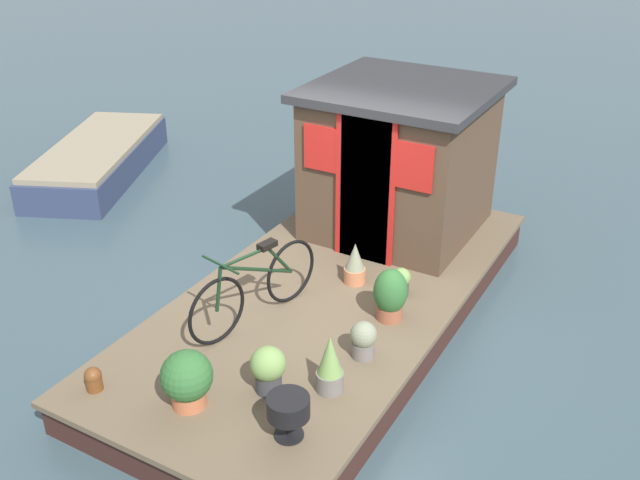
{
  "coord_description": "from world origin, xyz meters",
  "views": [
    {
      "loc": [
        -5.82,
        -3.19,
        4.47
      ],
      "look_at": [
        -0.2,
        0.0,
        1.09
      ],
      "focal_mm": 40.56,
      "sensor_mm": 36.0,
      "label": 1
    }
  ],
  "objects_px": {
    "potted_plant_geranium": "(187,378)",
    "charcoal_grill": "(288,409)",
    "bicycle": "(256,287)",
    "dinghy_boat": "(98,159)",
    "mooring_bollard": "(93,379)",
    "potted_plant_mint": "(363,339)",
    "potted_plant_rosemary": "(355,264)",
    "houseboat_cabin": "(400,159)",
    "potted_plant_succulent": "(268,368)",
    "potted_plant_lavender": "(390,294)",
    "potted_plant_basil": "(330,365)",
    "potted_plant_fern": "(401,281)"
  },
  "relations": [
    {
      "from": "houseboat_cabin",
      "to": "potted_plant_rosemary",
      "type": "bearing_deg",
      "value": -173.82
    },
    {
      "from": "potted_plant_succulent",
      "to": "potted_plant_mint",
      "type": "relative_size",
      "value": 1.2
    },
    {
      "from": "potted_plant_mint",
      "to": "dinghy_boat",
      "type": "xyz_separation_m",
      "value": [
        2.7,
        6.08,
        -0.31
      ]
    },
    {
      "from": "bicycle",
      "to": "mooring_bollard",
      "type": "relative_size",
      "value": 7.35
    },
    {
      "from": "potted_plant_basil",
      "to": "potted_plant_succulent",
      "type": "bearing_deg",
      "value": 121.21
    },
    {
      "from": "houseboat_cabin",
      "to": "mooring_bollard",
      "type": "bearing_deg",
      "value": 166.87
    },
    {
      "from": "houseboat_cabin",
      "to": "potted_plant_mint",
      "type": "xyz_separation_m",
      "value": [
        -2.61,
        -0.84,
        -0.73
      ]
    },
    {
      "from": "potted_plant_geranium",
      "to": "charcoal_grill",
      "type": "distance_m",
      "value": 0.94
    },
    {
      "from": "houseboat_cabin",
      "to": "potted_plant_geranium",
      "type": "xyz_separation_m",
      "value": [
        -3.95,
        0.13,
        -0.64
      ]
    },
    {
      "from": "mooring_bollard",
      "to": "potted_plant_mint",
      "type": "bearing_deg",
      "value": -48.92
    },
    {
      "from": "bicycle",
      "to": "potted_plant_mint",
      "type": "xyz_separation_m",
      "value": [
        -0.02,
        -1.2,
        -0.19
      ]
    },
    {
      "from": "potted_plant_lavender",
      "to": "potted_plant_rosemary",
      "type": "height_order",
      "value": "potted_plant_lavender"
    },
    {
      "from": "dinghy_boat",
      "to": "potted_plant_succulent",
      "type": "bearing_deg",
      "value": -122.44
    },
    {
      "from": "potted_plant_lavender",
      "to": "dinghy_boat",
      "type": "distance_m",
      "value": 6.36
    },
    {
      "from": "potted_plant_lavender",
      "to": "potted_plant_basil",
      "type": "distance_m",
      "value": 1.27
    },
    {
      "from": "potted_plant_succulent",
      "to": "houseboat_cabin",
      "type": "bearing_deg",
      "value": 5.78
    },
    {
      "from": "potted_plant_fern",
      "to": "charcoal_grill",
      "type": "bearing_deg",
      "value": -177.77
    },
    {
      "from": "potted_plant_lavender",
      "to": "potted_plant_rosemary",
      "type": "xyz_separation_m",
      "value": [
        0.46,
        0.63,
        -0.05
      ]
    },
    {
      "from": "charcoal_grill",
      "to": "houseboat_cabin",
      "type": "bearing_deg",
      "value": 11.71
    },
    {
      "from": "houseboat_cabin",
      "to": "dinghy_boat",
      "type": "height_order",
      "value": "houseboat_cabin"
    },
    {
      "from": "bicycle",
      "to": "potted_plant_fern",
      "type": "relative_size",
      "value": 5.16
    },
    {
      "from": "potted_plant_succulent",
      "to": "mooring_bollard",
      "type": "xyz_separation_m",
      "value": [
        -0.74,
        1.33,
        -0.13
      ]
    },
    {
      "from": "charcoal_grill",
      "to": "dinghy_boat",
      "type": "xyz_separation_m",
      "value": [
        3.94,
        6.03,
        -0.4
      ]
    },
    {
      "from": "potted_plant_succulent",
      "to": "potted_plant_fern",
      "type": "relative_size",
      "value": 1.38
    },
    {
      "from": "potted_plant_succulent",
      "to": "potted_plant_rosemary",
      "type": "bearing_deg",
      "value": 5.49
    },
    {
      "from": "bicycle",
      "to": "potted_plant_rosemary",
      "type": "xyz_separation_m",
      "value": [
        1.13,
        -0.52,
        -0.16
      ]
    },
    {
      "from": "potted_plant_succulent",
      "to": "potted_plant_mint",
      "type": "distance_m",
      "value": 0.98
    },
    {
      "from": "potted_plant_rosemary",
      "to": "potted_plant_mint",
      "type": "relative_size",
      "value": 1.29
    },
    {
      "from": "bicycle",
      "to": "dinghy_boat",
      "type": "relative_size",
      "value": 0.47
    },
    {
      "from": "potted_plant_lavender",
      "to": "potted_plant_fern",
      "type": "xyz_separation_m",
      "value": [
        0.46,
        0.08,
        -0.11
      ]
    },
    {
      "from": "potted_plant_lavender",
      "to": "potted_plant_basil",
      "type": "relative_size",
      "value": 1.0
    },
    {
      "from": "bicycle",
      "to": "houseboat_cabin",
      "type": "bearing_deg",
      "value": -7.94
    },
    {
      "from": "potted_plant_geranium",
      "to": "charcoal_grill",
      "type": "xyz_separation_m",
      "value": [
        0.1,
        -0.93,
        0.0
      ]
    },
    {
      "from": "bicycle",
      "to": "potted_plant_basil",
      "type": "relative_size",
      "value": 2.99
    },
    {
      "from": "potted_plant_fern",
      "to": "mooring_bollard",
      "type": "relative_size",
      "value": 1.42
    },
    {
      "from": "dinghy_boat",
      "to": "potted_plant_fern",
      "type": "bearing_deg",
      "value": -104.58
    },
    {
      "from": "potted_plant_basil",
      "to": "potted_plant_rosemary",
      "type": "distance_m",
      "value": 1.85
    },
    {
      "from": "potted_plant_geranium",
      "to": "potted_plant_rosemary",
      "type": "xyz_separation_m",
      "value": [
        2.49,
        -0.29,
        -0.05
      ]
    },
    {
      "from": "potted_plant_fern",
      "to": "potted_plant_mint",
      "type": "distance_m",
      "value": 1.16
    },
    {
      "from": "houseboat_cabin",
      "to": "dinghy_boat",
      "type": "xyz_separation_m",
      "value": [
        0.09,
        5.24,
        -1.04
      ]
    },
    {
      "from": "potted_plant_geranium",
      "to": "potted_plant_basil",
      "type": "height_order",
      "value": "potted_plant_basil"
    },
    {
      "from": "bicycle",
      "to": "potted_plant_rosemary",
      "type": "relative_size",
      "value": 3.5
    },
    {
      "from": "bicycle",
      "to": "potted_plant_succulent",
      "type": "xyz_separation_m",
      "value": [
        -0.87,
        -0.71,
        -0.14
      ]
    },
    {
      "from": "bicycle",
      "to": "potted_plant_geranium",
      "type": "relative_size",
      "value": 3.14
    },
    {
      "from": "dinghy_boat",
      "to": "houseboat_cabin",
      "type": "bearing_deg",
      "value": -90.98
    },
    {
      "from": "houseboat_cabin",
      "to": "potted_plant_succulent",
      "type": "relative_size",
      "value": 4.65
    },
    {
      "from": "houseboat_cabin",
      "to": "mooring_bollard",
      "type": "xyz_separation_m",
      "value": [
        -4.2,
        0.98,
        -0.8
      ]
    },
    {
      "from": "potted_plant_succulent",
      "to": "potted_plant_fern",
      "type": "xyz_separation_m",
      "value": [
        2.0,
        -0.35,
        -0.07
      ]
    },
    {
      "from": "bicycle",
      "to": "mooring_bollard",
      "type": "xyz_separation_m",
      "value": [
        -1.61,
        0.62,
        -0.27
      ]
    },
    {
      "from": "potted_plant_mint",
      "to": "houseboat_cabin",
      "type": "bearing_deg",
      "value": 17.83
    }
  ]
}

